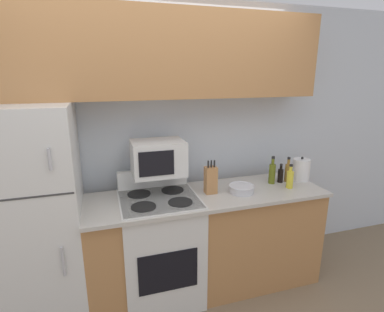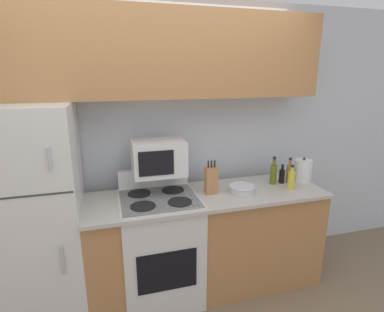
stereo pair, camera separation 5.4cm
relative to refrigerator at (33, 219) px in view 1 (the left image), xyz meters
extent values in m
cube|color=silver|center=(1.03, 0.39, 0.41)|extent=(8.00, 0.05, 2.55)
cube|color=#B27A47|center=(1.38, -0.05, -0.41)|extent=(2.05, 0.59, 0.90)
cube|color=#BCB7AD|center=(1.38, -0.07, 0.05)|extent=(2.05, 0.63, 0.03)
cube|color=silver|center=(0.00, 0.00, 0.00)|extent=(0.71, 0.70, 1.72)
cube|color=#383838|center=(0.00, -0.35, 0.31)|extent=(0.69, 0.01, 0.01)
cylinder|color=#B7B7BC|center=(0.23, -0.37, 0.55)|extent=(0.02, 0.02, 0.14)
cylinder|color=#B7B7BC|center=(0.23, -0.37, -0.17)|extent=(0.02, 0.02, 0.22)
cube|color=#B27A47|center=(1.03, 0.18, 1.20)|extent=(2.76, 0.36, 0.69)
cube|color=silver|center=(0.95, -0.07, -0.39)|extent=(0.65, 0.59, 0.94)
cube|color=black|center=(0.95, -0.37, -0.41)|extent=(0.46, 0.01, 0.34)
cube|color=#2D2D2D|center=(0.95, -0.07, 0.07)|extent=(0.62, 0.57, 0.01)
cube|color=silver|center=(0.95, 0.21, 0.15)|extent=(0.62, 0.06, 0.16)
cylinder|color=black|center=(0.81, -0.20, 0.08)|extent=(0.19, 0.19, 0.01)
cylinder|color=black|center=(1.10, -0.20, 0.08)|extent=(0.19, 0.19, 0.01)
cylinder|color=black|center=(0.81, 0.06, 0.08)|extent=(0.19, 0.19, 0.01)
cylinder|color=black|center=(1.10, 0.06, 0.08)|extent=(0.19, 0.19, 0.01)
cube|color=silver|center=(0.98, 0.06, 0.38)|extent=(0.43, 0.32, 0.28)
cube|color=black|center=(0.94, -0.10, 0.38)|extent=(0.28, 0.01, 0.20)
cube|color=#B27A47|center=(1.40, -0.06, 0.18)|extent=(0.10, 0.08, 0.23)
cylinder|color=black|center=(1.38, -0.07, 0.33)|extent=(0.01, 0.01, 0.06)
cylinder|color=black|center=(1.40, -0.07, 0.33)|extent=(0.01, 0.01, 0.06)
cylinder|color=black|center=(1.43, -0.07, 0.33)|extent=(0.01, 0.01, 0.06)
cylinder|color=silver|center=(1.66, -0.13, 0.10)|extent=(0.21, 0.21, 0.06)
torus|color=silver|center=(1.66, -0.13, 0.13)|extent=(0.22, 0.22, 0.01)
cylinder|color=olive|center=(2.20, -0.01, 0.15)|extent=(0.06, 0.06, 0.17)
cylinder|color=olive|center=(2.20, -0.01, 0.26)|extent=(0.03, 0.03, 0.05)
cylinder|color=black|center=(2.20, -0.01, 0.30)|extent=(0.03, 0.03, 0.02)
cylinder|color=gold|center=(2.12, -0.16, 0.14)|extent=(0.06, 0.06, 0.15)
cylinder|color=gold|center=(2.12, -0.16, 0.24)|extent=(0.03, 0.03, 0.05)
cylinder|color=black|center=(2.12, -0.16, 0.28)|extent=(0.03, 0.03, 0.02)
cylinder|color=#5B6619|center=(2.03, -0.01, 0.16)|extent=(0.06, 0.06, 0.18)
cylinder|color=#5B6619|center=(2.03, -0.01, 0.28)|extent=(0.03, 0.03, 0.06)
cylinder|color=black|center=(2.03, -0.01, 0.31)|extent=(0.03, 0.03, 0.02)
cylinder|color=black|center=(2.13, -0.01, 0.13)|extent=(0.05, 0.05, 0.13)
cylinder|color=black|center=(2.13, -0.01, 0.21)|extent=(0.02, 0.02, 0.04)
cylinder|color=black|center=(2.13, -0.01, 0.24)|extent=(0.03, 0.03, 0.01)
cylinder|color=white|center=(2.35, -0.01, 0.17)|extent=(0.16, 0.16, 0.21)
sphere|color=black|center=(2.35, -0.01, 0.28)|extent=(0.02, 0.02, 0.02)
camera|label=1|loc=(0.54, -2.31, 1.06)|focal=28.00mm
camera|label=2|loc=(0.59, -2.33, 1.06)|focal=28.00mm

